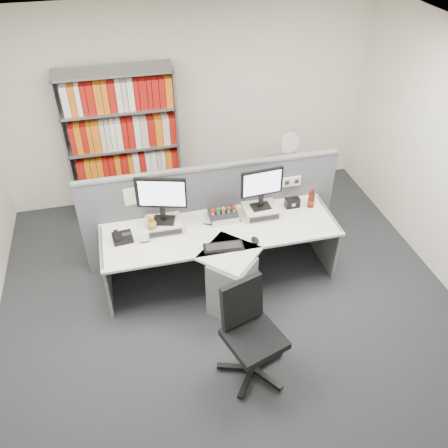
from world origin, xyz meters
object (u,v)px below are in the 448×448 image
object	(u,v)px
monitor_left	(161,196)
desk_calendar	(144,237)
desk	(225,260)
cola_bottle	(311,200)
speaker	(292,203)
shelving_unit	(124,148)
keyboard	(224,247)
desk_fan	(289,145)
desktop_pc	(223,215)
monitor_right	(262,186)
desk_phone	(122,237)
filing_cabinet	(285,186)
mouse	(255,240)
office_chair	(250,329)

from	to	relation	value
monitor_left	desk_calendar	bearing A→B (deg)	-144.49
desk	cola_bottle	bearing A→B (deg)	19.18
monitor_left	speaker	world-z (taller)	monitor_left
shelving_unit	desk_calendar	bearing A→B (deg)	-87.49
cola_bottle	keyboard	bearing A→B (deg)	-157.61
desk_fan	desktop_pc	bearing A→B (deg)	-138.73
desk_calendar	cola_bottle	distance (m)	1.96
desktop_pc	keyboard	size ratio (longest dim) A/B	0.72
monitor_left	monitor_right	bearing A→B (deg)	-0.01
desk_phone	filing_cabinet	size ratio (longest dim) A/B	0.32
monitor_left	monitor_right	world-z (taller)	monitor_left
filing_cabinet	desk_fan	distance (m)	0.64
desk	monitor_right	size ratio (longest dim) A/B	5.33
monitor_right	filing_cabinet	bearing A→B (deg)	55.65
shelving_unit	desktop_pc	bearing A→B (deg)	-55.73
desk_phone	desk_fan	distance (m)	2.53
keyboard	mouse	bearing A→B (deg)	2.24
mouse	desk_fan	world-z (taller)	desk_fan
mouse	cola_bottle	bearing A→B (deg)	29.70
desk_phone	desk	bearing A→B (deg)	-15.55
desk_phone	cola_bottle	size ratio (longest dim) A/B	0.87
desk_fan	desk_phone	bearing A→B (deg)	-153.94
mouse	desk_calendar	bearing A→B (deg)	165.62
desk	filing_cabinet	size ratio (longest dim) A/B	3.71
monitor_left	keyboard	xyz separation A→B (m)	(0.55, -0.47, -0.41)
desktop_pc	keyboard	distance (m)	0.52
monitor_left	desktop_pc	xyz separation A→B (m)	(0.67, 0.03, -0.38)
monitor_right	mouse	size ratio (longest dim) A/B	3.97
monitor_right	desk_phone	world-z (taller)	monitor_right
desktop_pc	office_chair	xyz separation A→B (m)	(-0.10, -1.46, -0.22)
speaker	desk_phone	bearing A→B (deg)	-175.79
desktop_pc	desk_calendar	xyz separation A→B (m)	(-0.91, -0.20, 0.01)
desktop_pc	mouse	world-z (taller)	desktop_pc
monitor_right	speaker	world-z (taller)	monitor_right
monitor_left	speaker	xyz separation A→B (m)	(1.50, 0.06, -0.37)
mouse	desk_fan	distance (m)	1.74
shelving_unit	office_chair	xyz separation A→B (m)	(0.87, -2.89, -0.44)
mouse	filing_cabinet	world-z (taller)	mouse
mouse	speaker	bearing A→B (deg)	40.39
speaker	monitor_left	bearing A→B (deg)	-177.88
cola_bottle	desktop_pc	bearing A→B (deg)	178.65
keyboard	desk_calendar	size ratio (longest dim) A/B	3.56
mouse	filing_cabinet	size ratio (longest dim) A/B	0.18
cola_bottle	speaker	bearing A→B (deg)	166.60
monitor_left	desktop_pc	world-z (taller)	monitor_left
monitor_right	filing_cabinet	size ratio (longest dim) A/B	0.70
keyboard	speaker	distance (m)	1.09
mouse	filing_cabinet	xyz separation A→B (m)	(0.89, 1.47, -0.39)
desktop_pc	speaker	distance (m)	0.83
speaker	filing_cabinet	xyz separation A→B (m)	(0.29, 0.96, -0.43)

